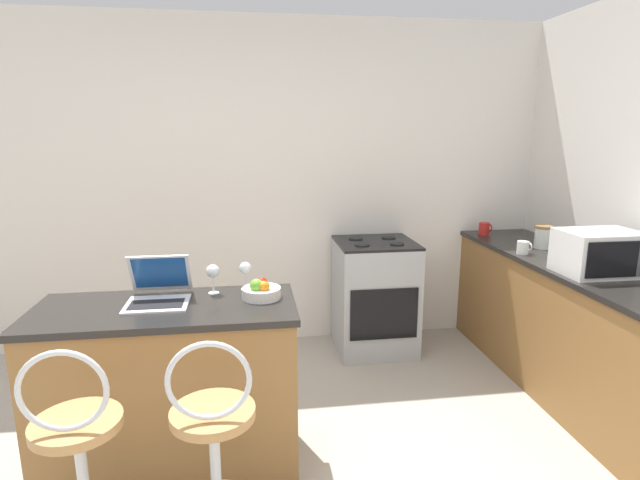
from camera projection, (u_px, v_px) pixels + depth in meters
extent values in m
cube|color=silver|center=(242.00, 187.00, 3.98)|extent=(12.00, 0.06, 2.60)
cube|color=olive|center=(171.00, 392.00, 2.56)|extent=(1.26, 0.54, 0.86)
cube|color=black|center=(165.00, 309.00, 2.46)|extent=(1.29, 0.57, 0.03)
cube|color=olive|center=(599.00, 349.00, 3.06)|extent=(0.57, 2.86, 0.86)
cube|color=black|center=(608.00, 279.00, 2.97)|extent=(0.60, 2.89, 0.03)
cylinder|color=#B7844C|center=(77.00, 424.00, 1.92)|extent=(0.34, 0.34, 0.04)
torus|color=silver|center=(63.00, 391.00, 1.79)|extent=(0.32, 0.02, 0.32)
cylinder|color=#B7844C|center=(213.00, 414.00, 1.99)|extent=(0.34, 0.34, 0.04)
torus|color=silver|center=(209.00, 381.00, 1.86)|extent=(0.32, 0.02, 0.32)
cube|color=silver|center=(157.00, 304.00, 2.47)|extent=(0.30, 0.25, 0.01)
cube|color=black|center=(156.00, 304.00, 2.45)|extent=(0.26, 0.14, 0.00)
cube|color=silver|center=(160.00, 273.00, 2.59)|extent=(0.30, 0.12, 0.22)
cube|color=#19478C|center=(160.00, 273.00, 2.58)|extent=(0.27, 0.10, 0.18)
cube|color=white|center=(599.00, 253.00, 2.99)|extent=(0.45, 0.32, 0.26)
cube|color=black|center=(612.00, 260.00, 2.82)|extent=(0.32, 0.01, 0.21)
cube|color=#9EA3A8|center=(374.00, 297.00, 3.99)|extent=(0.61, 0.57, 0.87)
cube|color=black|center=(384.00, 314.00, 3.71)|extent=(0.52, 0.01, 0.39)
cube|color=black|center=(376.00, 243.00, 3.89)|extent=(0.61, 0.57, 0.02)
cylinder|color=black|center=(362.00, 245.00, 3.76)|extent=(0.11, 0.11, 0.01)
cylinder|color=black|center=(397.00, 244.00, 3.80)|extent=(0.11, 0.11, 0.01)
cylinder|color=black|center=(356.00, 238.00, 3.98)|extent=(0.11, 0.11, 0.01)
cylinder|color=black|center=(389.00, 237.00, 4.02)|extent=(0.11, 0.11, 0.01)
cylinder|color=silver|center=(261.00, 293.00, 2.57)|extent=(0.20, 0.20, 0.05)
sphere|color=red|center=(262.00, 282.00, 2.60)|extent=(0.06, 0.06, 0.06)
sphere|color=orange|center=(264.00, 286.00, 2.53)|extent=(0.06, 0.06, 0.06)
sphere|color=#66B233|center=(257.00, 285.00, 2.54)|extent=(0.07, 0.07, 0.07)
cylinder|color=silver|center=(246.00, 289.00, 2.71)|extent=(0.06, 0.06, 0.00)
cylinder|color=silver|center=(246.00, 281.00, 2.70)|extent=(0.01, 0.01, 0.09)
sphere|color=silver|center=(245.00, 268.00, 2.68)|extent=(0.06, 0.06, 0.06)
cylinder|color=red|center=(484.00, 229.00, 4.14)|extent=(0.08, 0.08, 0.10)
torus|color=red|center=(490.00, 228.00, 4.15)|extent=(0.01, 0.06, 0.06)
cylinder|color=silver|center=(543.00, 238.00, 3.65)|extent=(0.12, 0.12, 0.15)
cylinder|color=olive|center=(544.00, 227.00, 3.64)|extent=(0.13, 0.13, 0.02)
cylinder|color=white|center=(523.00, 248.00, 3.49)|extent=(0.08, 0.08, 0.09)
torus|color=white|center=(530.00, 247.00, 3.50)|extent=(0.01, 0.06, 0.06)
cylinder|color=silver|center=(214.00, 293.00, 2.65)|extent=(0.06, 0.06, 0.00)
cylinder|color=silver|center=(213.00, 284.00, 2.64)|extent=(0.01, 0.01, 0.09)
sphere|color=silver|center=(213.00, 271.00, 2.62)|extent=(0.07, 0.07, 0.07)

